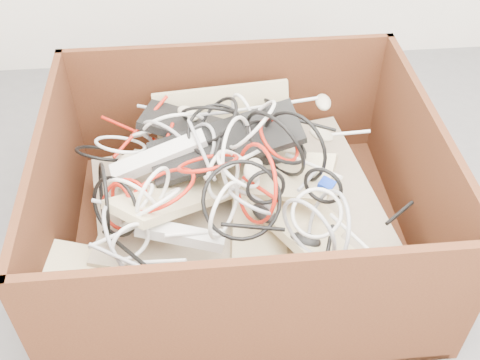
{
  "coord_description": "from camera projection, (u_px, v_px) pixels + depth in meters",
  "views": [
    {
      "loc": [
        -0.4,
        -1.08,
        1.59
      ],
      "look_at": [
        -0.27,
        0.28,
        0.3
      ],
      "focal_mm": 43.08,
      "sensor_mm": 36.0,
      "label": 1
    }
  ],
  "objects": [
    {
      "name": "ground",
      "position": [
        330.0,
        298.0,
        1.9
      ],
      "size": [
        3.0,
        3.0,
        0.0
      ],
      "primitive_type": "plane",
      "color": "#525254",
      "rests_on": "ground"
    },
    {
      "name": "cardboard_box",
      "position": [
        236.0,
        219.0,
        1.98
      ],
      "size": [
        1.22,
        1.02,
        0.54
      ],
      "color": "#3C1B0F",
      "rests_on": "ground"
    },
    {
      "name": "keyboard_pile",
      "position": [
        228.0,
        185.0,
        1.89
      ],
      "size": [
        1.01,
        0.9,
        0.37
      ],
      "color": "beige",
      "rests_on": "cardboard_box"
    },
    {
      "name": "mice_scatter",
      "position": [
        244.0,
        167.0,
        1.86
      ],
      "size": [
        0.79,
        0.7,
        0.19
      ],
      "color": "beige",
      "rests_on": "keyboard_pile"
    },
    {
      "name": "power_strip_left",
      "position": [
        159.0,
        157.0,
        1.84
      ],
      "size": [
        0.33,
        0.12,
        0.13
      ],
      "primitive_type": "cube",
      "rotation": [
        0.14,
        -0.26,
        0.19
      ],
      "color": "silver",
      "rests_on": "keyboard_pile"
    },
    {
      "name": "power_strip_right",
      "position": [
        180.0,
        235.0,
        1.66
      ],
      "size": [
        0.26,
        0.1,
        0.09
      ],
      "primitive_type": "cube",
      "rotation": [
        -0.1,
        0.17,
        -0.2
      ],
      "color": "silver",
      "rests_on": "keyboard_pile"
    },
    {
      "name": "vga_plug",
      "position": [
        327.0,
        184.0,
        1.76
      ],
      "size": [
        0.06,
        0.06,
        0.03
      ],
      "primitive_type": "cube",
      "rotation": [
        0.09,
        0.14,
        -0.66
      ],
      "color": "#0C30C2",
      "rests_on": "keyboard_pile"
    },
    {
      "name": "cable_tangle",
      "position": [
        211.0,
        171.0,
        1.76
      ],
      "size": [
        1.09,
        0.84,
        0.45
      ],
      "color": "black",
      "rests_on": "keyboard_pile"
    }
  ]
}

